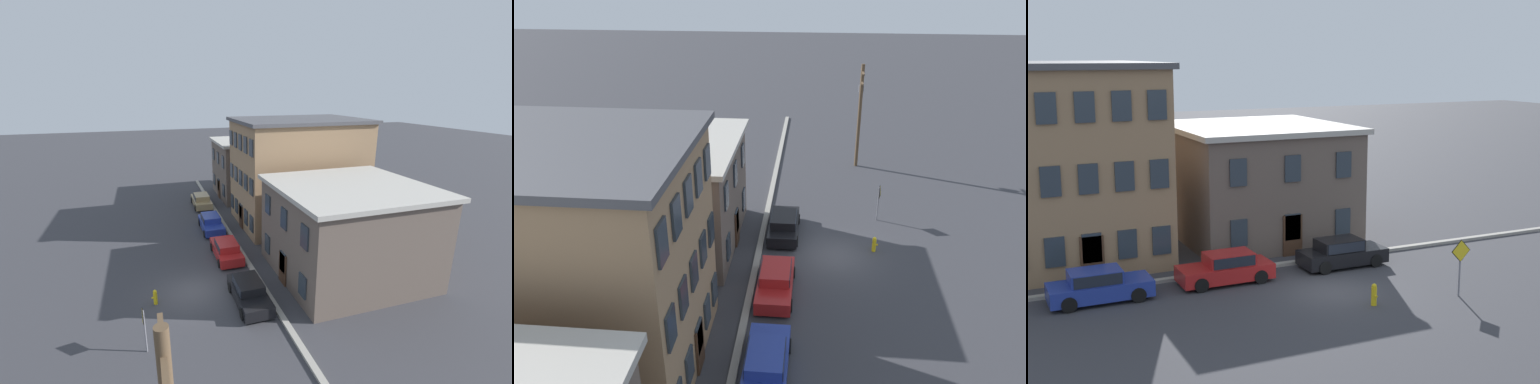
% 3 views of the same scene
% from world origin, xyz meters
% --- Properties ---
extents(ground_plane, '(200.00, 200.00, 0.00)m').
position_xyz_m(ground_plane, '(0.00, 0.00, 0.00)').
color(ground_plane, '#38383D').
extents(kerb_strip, '(56.00, 0.36, 0.16)m').
position_xyz_m(kerb_strip, '(0.00, 4.50, 0.08)').
color(kerb_strip, '#9E998E').
rests_on(kerb_strip, ground_plane).
extents(apartment_midblock, '(8.81, 11.77, 10.10)m').
position_xyz_m(apartment_midblock, '(-9.51, 11.62, 5.07)').
color(apartment_midblock, '#9E7A56').
rests_on(apartment_midblock, ground_plane).
extents(apartment_far, '(9.59, 10.01, 6.53)m').
position_xyz_m(apartment_far, '(0.87, 10.74, 3.28)').
color(apartment_far, '#66564C').
rests_on(apartment_far, ground_plane).
extents(car_blue, '(4.40, 1.92, 1.43)m').
position_xyz_m(car_blue, '(-9.80, 3.10, 0.75)').
color(car_blue, '#233899').
rests_on(car_blue, ground_plane).
extents(car_red, '(4.40, 1.92, 1.43)m').
position_xyz_m(car_red, '(-3.89, 3.19, 0.75)').
color(car_red, '#B21E1E').
rests_on(car_red, ground_plane).
extents(car_black, '(4.40, 1.92, 1.43)m').
position_xyz_m(car_black, '(2.23, 3.17, 0.75)').
color(car_black, black).
rests_on(car_black, ground_plane).
extents(caution_sign, '(1.01, 0.08, 2.57)m').
position_xyz_m(caution_sign, '(4.72, -2.95, 1.72)').
color(caution_sign, slate).
rests_on(caution_sign, ground_plane).
extents(utility_pole, '(2.40, 0.44, 8.54)m').
position_xyz_m(utility_pole, '(14.52, -2.15, 4.81)').
color(utility_pole, brown).
rests_on(utility_pole, ground_plane).
extents(fire_hydrant, '(0.24, 0.34, 0.96)m').
position_xyz_m(fire_hydrant, '(0.69, -2.36, 0.48)').
color(fire_hydrant, yellow).
rests_on(fire_hydrant, ground_plane).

